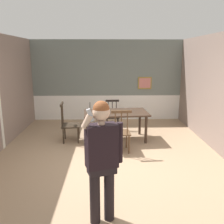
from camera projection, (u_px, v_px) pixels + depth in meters
name	position (u px, v px, depth m)	size (l,w,h in m)	color
ground_plane	(108.00, 161.00, 5.26)	(7.84, 7.84, 0.00)	#9E7F60
room_back_partition	(107.00, 82.00, 8.43)	(5.23, 0.17, 2.75)	slate
dining_table	(116.00, 115.00, 6.45)	(1.75, 1.07, 0.77)	#38281E
chair_near_window	(112.00, 116.00, 7.33)	(0.41, 0.41, 0.91)	black
chair_by_doorway	(120.00, 132.00, 5.66)	(0.49, 0.49, 1.04)	#513823
chair_at_table_head	(69.00, 124.00, 6.37)	(0.50, 0.50, 1.04)	#2D2319
person_figure	(102.00, 155.00, 3.15)	(0.53, 0.34, 1.69)	black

